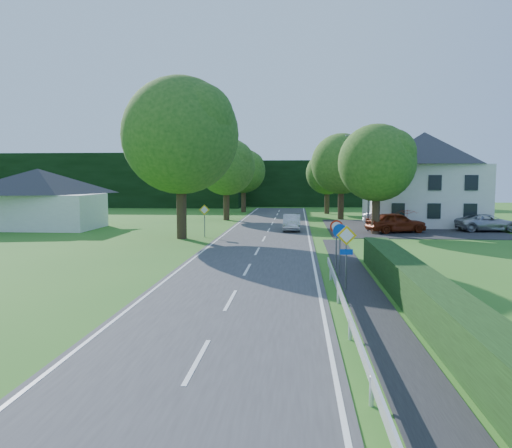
# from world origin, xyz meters

# --- Properties ---
(ground) EXTENTS (160.00, 160.00, 0.00)m
(ground) POSITION_xyz_m (0.00, 0.00, 0.00)
(ground) COLOR #28621C
(ground) RESTS_ON ground
(road) EXTENTS (7.00, 80.00, 0.04)m
(road) POSITION_xyz_m (0.00, 20.00, 0.02)
(road) COLOR #363739
(road) RESTS_ON ground
(footpath) EXTENTS (1.50, 44.00, 0.04)m
(footpath) POSITION_xyz_m (4.95, 2.00, 0.02)
(footpath) COLOR black
(footpath) RESTS_ON ground
(parking_pad) EXTENTS (14.00, 16.00, 0.04)m
(parking_pad) POSITION_xyz_m (12.00, 33.00, 0.02)
(parking_pad) COLOR black
(parking_pad) RESTS_ON ground
(line_edge_left) EXTENTS (0.12, 80.00, 0.01)m
(line_edge_left) POSITION_xyz_m (-3.25, 20.00, 0.04)
(line_edge_left) COLOR white
(line_edge_left) RESTS_ON road
(line_edge_right) EXTENTS (0.12, 80.00, 0.01)m
(line_edge_right) POSITION_xyz_m (3.25, 20.00, 0.04)
(line_edge_right) COLOR white
(line_edge_right) RESTS_ON road
(line_centre) EXTENTS (0.12, 80.00, 0.01)m
(line_centre) POSITION_xyz_m (0.00, 20.00, 0.04)
(line_centre) COLOR white
(line_centre) RESTS_ON road
(guardrail) EXTENTS (0.12, 26.00, 0.69)m
(guardrail) POSITION_xyz_m (3.85, -1.00, 0.34)
(guardrail) COLOR silver
(guardrail) RESTS_ON ground
(hedge_right) EXTENTS (1.20, 30.00, 1.30)m
(hedge_right) POSITION_xyz_m (6.50, 0.00, 0.65)
(hedge_right) COLOR black
(hedge_right) RESTS_ON ground
(tree_main) EXTENTS (9.40, 9.40, 11.64)m
(tree_main) POSITION_xyz_m (-6.00, 24.00, 5.82)
(tree_main) COLOR #234D17
(tree_main) RESTS_ON ground
(tree_left_far) EXTENTS (7.00, 7.00, 8.58)m
(tree_left_far) POSITION_xyz_m (-5.00, 40.00, 4.29)
(tree_left_far) COLOR #234D17
(tree_left_far) RESTS_ON ground
(tree_right_far) EXTENTS (7.40, 7.40, 9.09)m
(tree_right_far) POSITION_xyz_m (7.00, 42.00, 4.54)
(tree_right_far) COLOR #234D17
(tree_right_far) RESTS_ON ground
(tree_left_back) EXTENTS (6.60, 6.60, 8.07)m
(tree_left_back) POSITION_xyz_m (-4.50, 52.00, 4.04)
(tree_left_back) COLOR #234D17
(tree_left_back) RESTS_ON ground
(tree_right_back) EXTENTS (6.20, 6.20, 7.56)m
(tree_right_back) POSITION_xyz_m (6.00, 50.00, 3.78)
(tree_right_back) COLOR #234D17
(tree_right_back) RESTS_ON ground
(tree_right_mid) EXTENTS (7.00, 7.00, 8.58)m
(tree_right_mid) POSITION_xyz_m (8.50, 28.00, 4.29)
(tree_right_mid) COLOR #234D17
(tree_right_mid) RESTS_ON ground
(treeline_left) EXTENTS (44.00, 6.00, 8.00)m
(treeline_left) POSITION_xyz_m (-28.00, 62.00, 4.00)
(treeline_left) COLOR black
(treeline_left) RESTS_ON ground
(treeline_right) EXTENTS (30.00, 5.00, 7.00)m
(treeline_right) POSITION_xyz_m (8.00, 66.00, 3.50)
(treeline_right) COLOR black
(treeline_right) RESTS_ON ground
(bungalow_left) EXTENTS (11.00, 6.50, 5.20)m
(bungalow_left) POSITION_xyz_m (-20.00, 30.00, 2.71)
(bungalow_left) COLOR silver
(bungalow_left) RESTS_ON ground
(house_white) EXTENTS (10.60, 8.40, 8.60)m
(house_white) POSITION_xyz_m (14.00, 36.00, 4.41)
(house_white) COLOR silver
(house_white) RESTS_ON ground
(streetlight) EXTENTS (2.03, 0.18, 8.00)m
(streetlight) POSITION_xyz_m (8.06, 30.00, 4.46)
(streetlight) COLOR slate
(streetlight) RESTS_ON ground
(sign_priority_right) EXTENTS (0.78, 0.09, 2.59)m
(sign_priority_right) POSITION_xyz_m (4.30, 7.98, 1.80)
(sign_priority_right) COLOR slate
(sign_priority_right) RESTS_ON ground
(sign_roundabout) EXTENTS (0.64, 0.08, 2.37)m
(sign_roundabout) POSITION_xyz_m (4.30, 10.98, 1.67)
(sign_roundabout) COLOR slate
(sign_roundabout) RESTS_ON ground
(sign_speed_limit) EXTENTS (0.64, 0.11, 2.37)m
(sign_speed_limit) POSITION_xyz_m (4.30, 12.97, 1.77)
(sign_speed_limit) COLOR slate
(sign_speed_limit) RESTS_ON ground
(sign_priority_left) EXTENTS (0.78, 0.09, 2.44)m
(sign_priority_left) POSITION_xyz_m (-4.50, 24.98, 1.72)
(sign_priority_left) COLOR slate
(sign_priority_left) RESTS_ON ground
(moving_car) EXTENTS (1.43, 4.04, 1.33)m
(moving_car) POSITION_xyz_m (1.93, 29.93, 0.70)
(moving_car) COLOR silver
(moving_car) RESTS_ON road
(motorcycle) EXTENTS (1.43, 2.18, 1.08)m
(motorcycle) POSITION_xyz_m (1.80, 33.88, 0.58)
(motorcycle) COLOR black
(motorcycle) RESTS_ON road
(parked_car_red) EXTENTS (5.15, 3.29, 1.63)m
(parked_car_red) POSITION_xyz_m (10.27, 29.06, 0.86)
(parked_car_red) COLOR #641F0B
(parked_car_red) RESTS_ON parking_pad
(parked_car_silver_a) EXTENTS (4.72, 2.11, 1.51)m
(parked_car_silver_a) POSITION_xyz_m (10.58, 34.05, 0.79)
(parked_car_silver_a) COLOR silver
(parked_car_silver_a) RESTS_ON parking_pad
(parked_car_silver_b) EXTENTS (5.12, 2.58, 1.39)m
(parked_car_silver_b) POSITION_xyz_m (18.00, 30.64, 0.73)
(parked_car_silver_b) COLOR #A4A5AB
(parked_car_silver_b) RESTS_ON parking_pad
(parasol) EXTENTS (2.30, 2.33, 1.73)m
(parasol) POSITION_xyz_m (11.66, 31.38, 0.91)
(parasol) COLOR red
(parasol) RESTS_ON parking_pad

